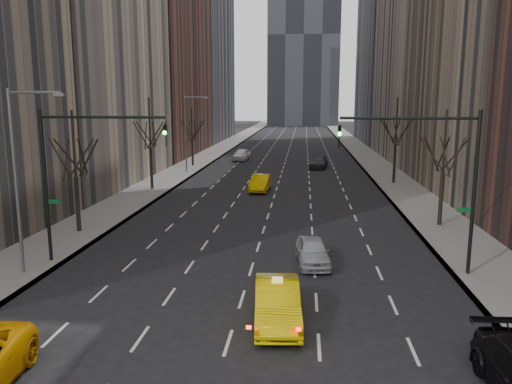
# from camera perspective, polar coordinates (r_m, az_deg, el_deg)

# --- Properties ---
(sidewalk_left) EXTENTS (4.50, 320.00, 0.15)m
(sidewalk_left) POSITION_cam_1_polar(r_m,az_deg,el_deg) (84.23, -4.72, 4.60)
(sidewalk_left) COLOR slate
(sidewalk_left) RESTS_ON ground
(sidewalk_right) EXTENTS (4.50, 320.00, 0.15)m
(sidewalk_right) POSITION_cam_1_polar(r_m,az_deg,el_deg) (83.48, 12.12, 4.35)
(sidewalk_right) COLOR slate
(sidewalk_right) RESTS_ON ground
(bld_left_far) EXTENTS (14.00, 28.00, 44.00)m
(bld_left_far) POSITION_cam_1_polar(r_m,az_deg,el_deg) (83.18, -12.15, 19.49)
(bld_left_far) COLOR brown
(bld_left_far) RESTS_ON ground
(tree_lw_b) EXTENTS (3.36, 3.50, 7.82)m
(tree_lw_b) POSITION_cam_1_polar(r_m,az_deg,el_deg) (34.14, -19.90, 1.61)
(tree_lw_b) COLOR black
(tree_lw_b) RESTS_ON ground
(tree_lw_c) EXTENTS (3.36, 3.50, 8.74)m
(tree_lw_c) POSITION_cam_1_polar(r_m,az_deg,el_deg) (48.93, -11.95, 4.88)
(tree_lw_c) COLOR black
(tree_lw_c) RESTS_ON ground
(tree_lw_d) EXTENTS (3.36, 3.50, 7.36)m
(tree_lw_d) POSITION_cam_1_polar(r_m,az_deg,el_deg) (66.30, -7.30, 6.00)
(tree_lw_d) COLOR black
(tree_lw_d) RESTS_ON ground
(tree_rw_b) EXTENTS (3.36, 3.50, 7.82)m
(tree_rw_b) POSITION_cam_1_polar(r_m,az_deg,el_deg) (36.07, 20.55, 2.02)
(tree_rw_b) COLOR black
(tree_rw_b) RESTS_ON ground
(tree_rw_c) EXTENTS (3.36, 3.50, 8.74)m
(tree_rw_c) POSITION_cam_1_polar(r_m,az_deg,el_deg) (53.51, 15.65, 5.17)
(tree_rw_c) COLOR black
(tree_rw_c) RESTS_ON ground
(traffic_mast_left) EXTENTS (6.69, 0.39, 8.00)m
(traffic_mast_left) POSITION_cam_1_polar(r_m,az_deg,el_deg) (27.30, -19.97, 3.29)
(traffic_mast_left) COLOR black
(traffic_mast_left) RESTS_ON ground
(traffic_mast_right) EXTENTS (6.69, 0.39, 8.00)m
(traffic_mast_right) POSITION_cam_1_polar(r_m,az_deg,el_deg) (25.52, 20.25, 2.82)
(traffic_mast_right) COLOR black
(traffic_mast_right) RESTS_ON ground
(streetlight_near) EXTENTS (2.83, 0.22, 9.00)m
(streetlight_near) POSITION_cam_1_polar(r_m,az_deg,el_deg) (26.35, -25.25, 2.97)
(streetlight_near) COLOR slate
(streetlight_near) RESTS_ON ground
(streetlight_far) EXTENTS (2.83, 0.22, 9.00)m
(streetlight_far) POSITION_cam_1_polar(r_m,az_deg,el_deg) (59.10, -7.74, 7.46)
(streetlight_far) COLOR slate
(streetlight_far) RESTS_ON ground
(taxi_sedan) EXTENTS (2.11, 5.04, 1.62)m
(taxi_sedan) POSITION_cam_1_polar(r_m,az_deg,el_deg) (19.98, 2.45, -12.48)
(taxi_sedan) COLOR #D9B904
(taxi_sedan) RESTS_ON ground
(silver_sedan_ahead) EXTENTS (2.04, 4.29, 1.41)m
(silver_sedan_ahead) POSITION_cam_1_polar(r_m,az_deg,el_deg) (26.79, 6.49, -6.73)
(silver_sedan_ahead) COLOR #A5A8AD
(silver_sedan_ahead) RESTS_ON ground
(far_taxi) EXTENTS (1.93, 4.86, 1.57)m
(far_taxi) POSITION_cam_1_polar(r_m,az_deg,el_deg) (47.82, 0.53, 1.05)
(far_taxi) COLOR #DEB204
(far_taxi) RESTS_ON ground
(far_suv_grey) EXTENTS (2.82, 5.54, 1.54)m
(far_suv_grey) POSITION_cam_1_polar(r_m,az_deg,el_deg) (64.79, 7.16, 3.43)
(far_suv_grey) COLOR #323237
(far_suv_grey) RESTS_ON ground
(far_car_white) EXTENTS (2.44, 5.13, 1.69)m
(far_car_white) POSITION_cam_1_polar(r_m,az_deg,el_deg) (72.31, -1.65, 4.29)
(far_car_white) COLOR white
(far_car_white) RESTS_ON ground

